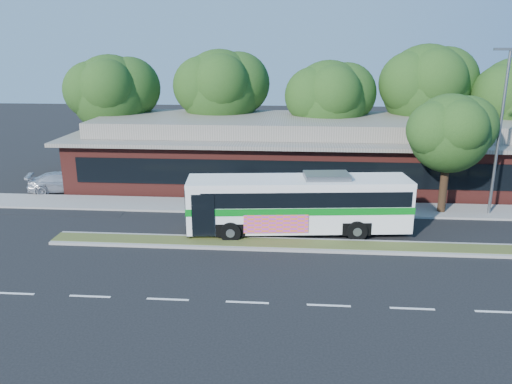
% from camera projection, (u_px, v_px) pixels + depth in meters
% --- Properties ---
extents(ground, '(120.00, 120.00, 0.00)m').
position_uv_depth(ground, '(322.00, 252.00, 23.03)').
color(ground, black).
rests_on(ground, ground).
extents(median_strip, '(26.00, 1.10, 0.15)m').
position_uv_depth(median_strip, '(321.00, 245.00, 23.59)').
color(median_strip, '#3E4F21').
rests_on(median_strip, ground).
extents(sidewalk, '(44.00, 2.60, 0.12)m').
position_uv_depth(sidewalk, '(317.00, 208.00, 29.15)').
color(sidewalk, gray).
rests_on(sidewalk, ground).
extents(parking_lot, '(14.00, 12.00, 0.01)m').
position_uv_depth(parking_lot, '(49.00, 186.00, 33.94)').
color(parking_lot, black).
rests_on(parking_lot, ground).
extents(plaza_building, '(33.20, 11.20, 4.45)m').
position_uv_depth(plaza_building, '(314.00, 151.00, 34.88)').
color(plaza_building, maroon).
rests_on(plaza_building, ground).
extents(lamp_post, '(0.93, 0.18, 9.07)m').
position_uv_depth(lamp_post, '(499.00, 129.00, 26.70)').
color(lamp_post, slate).
rests_on(lamp_post, ground).
extents(tree_bg_a, '(6.47, 5.80, 8.63)m').
position_uv_depth(tree_bg_a, '(117.00, 92.00, 36.97)').
color(tree_bg_a, black).
rests_on(tree_bg_a, ground).
extents(tree_bg_b, '(6.69, 6.00, 9.00)m').
position_uv_depth(tree_bg_b, '(226.00, 88.00, 37.26)').
color(tree_bg_b, black).
rests_on(tree_bg_b, ground).
extents(tree_bg_c, '(6.24, 5.60, 8.26)m').
position_uv_depth(tree_bg_c, '(334.00, 98.00, 35.86)').
color(tree_bg_c, black).
rests_on(tree_bg_c, ground).
extents(tree_bg_d, '(6.91, 6.20, 9.37)m').
position_uv_depth(tree_bg_d, '(432.00, 86.00, 36.08)').
color(tree_bg_d, black).
rests_on(tree_bg_d, ground).
extents(transit_bus, '(11.25, 3.54, 3.11)m').
position_uv_depth(transit_bus, '(299.00, 200.00, 24.93)').
color(transit_bus, white).
rests_on(transit_bus, ground).
extents(sedan, '(4.74, 2.99, 1.28)m').
position_uv_depth(sedan, '(64.00, 182.00, 32.50)').
color(sedan, silver).
rests_on(sedan, ground).
extents(sidewalk_tree, '(4.80, 4.31, 6.73)m').
position_uv_depth(sidewalk_tree, '(455.00, 132.00, 27.19)').
color(sidewalk_tree, black).
rests_on(sidewalk_tree, ground).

